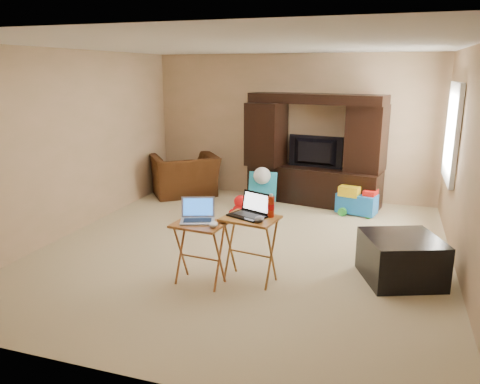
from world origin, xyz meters
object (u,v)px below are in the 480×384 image
(recliner, at_px, (184,175))
(laptop_right, at_px, (247,206))
(entertainment_center, at_px, (314,150))
(mouse_right, at_px, (259,219))
(plush_toy, at_px, (240,208))
(push_toy, at_px, (357,200))
(laptop_left, at_px, (197,211))
(child_rocker, at_px, (260,192))
(tray_table_left, at_px, (200,254))
(television, at_px, (314,152))
(ottoman, at_px, (401,259))
(tray_table_right, at_px, (250,249))
(water_bottle, at_px, (271,207))
(mouse_left, at_px, (214,224))

(recliner, distance_m, laptop_right, 3.79)
(entertainment_center, relative_size, mouse_right, 15.41)
(plush_toy, height_order, push_toy, push_toy)
(push_toy, distance_m, laptop_left, 3.41)
(child_rocker, bearing_deg, tray_table_left, -94.05)
(child_rocker, xyz_separation_m, tray_table_left, (0.14, -2.81, 0.03))
(entertainment_center, distance_m, television, 0.06)
(television, bearing_deg, ottoman, 126.39)
(recliner, distance_m, tray_table_right, 3.80)
(child_rocker, height_order, laptop_left, laptop_left)
(tray_table_left, height_order, laptop_left, laptop_left)
(laptop_right, bearing_deg, water_bottle, 37.24)
(plush_toy, xyz_separation_m, mouse_right, (0.88, -2.08, 0.55))
(tray_table_right, relative_size, mouse_left, 5.24)
(tray_table_right, xyz_separation_m, mouse_left, (-0.30, -0.30, 0.35))
(television, relative_size, ottoman, 1.23)
(ottoman, xyz_separation_m, water_bottle, (-1.35, -0.45, 0.59))
(ottoman, distance_m, mouse_right, 1.64)
(mouse_left, bearing_deg, recliner, 119.30)
(entertainment_center, xyz_separation_m, push_toy, (0.78, -0.46, -0.69))
(television, xyz_separation_m, laptop_left, (-0.63, -3.46, -0.09))
(television, xyz_separation_m, laptop_right, (-0.15, -3.24, -0.04))
(tray_table_right, xyz_separation_m, mouse_right, (0.13, -0.12, 0.39))
(child_rocker, distance_m, mouse_right, 2.85)
(laptop_left, height_order, mouse_left, laptop_left)
(ottoman, relative_size, mouse_right, 5.20)
(mouse_right, bearing_deg, push_toy, 75.56)
(push_toy, xyz_separation_m, mouse_left, (-1.20, -3.15, 0.47))
(mouse_left, bearing_deg, plush_toy, 101.38)
(laptop_right, distance_m, mouse_right, 0.24)
(recliner, xyz_separation_m, push_toy, (3.10, -0.24, -0.14))
(mouse_left, bearing_deg, television, 83.36)
(child_rocker, distance_m, water_bottle, 2.69)
(television, bearing_deg, laptop_left, 88.31)
(tray_table_right, distance_m, water_bottle, 0.52)
(push_toy, bearing_deg, tray_table_right, -93.07)
(recliner, relative_size, tray_table_right, 1.57)
(tray_table_right, relative_size, water_bottle, 3.25)
(tray_table_right, bearing_deg, plush_toy, 120.47)
(laptop_left, bearing_deg, tray_table_right, 1.09)
(child_rocker, bearing_deg, television, 35.26)
(plush_toy, xyz_separation_m, ottoman, (2.30, -1.42, 0.04))
(recliner, height_order, ottoman, recliner)
(television, bearing_deg, tray_table_right, 96.69)
(entertainment_center, relative_size, push_toy, 3.65)
(television, distance_m, recliner, 2.38)
(child_rocker, bearing_deg, water_bottle, -78.57)
(child_rocker, xyz_separation_m, laptop_left, (0.11, -2.78, 0.49))
(child_rocker, relative_size, mouse_left, 4.44)
(child_rocker, relative_size, push_toy, 0.99)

